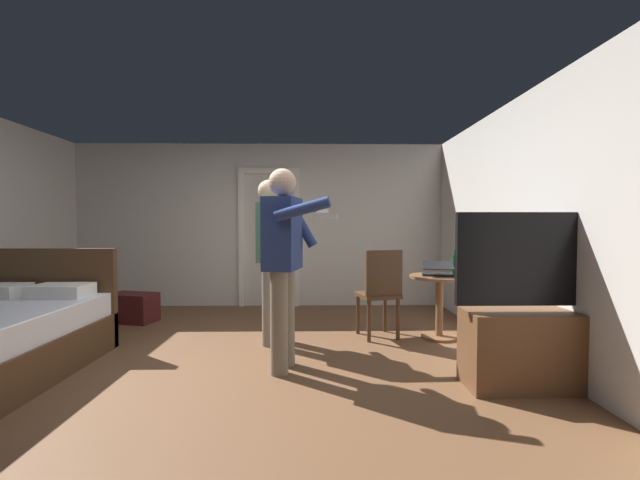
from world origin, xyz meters
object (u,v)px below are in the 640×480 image
tv_flatscreen (533,334)px  wooden_chair (380,290)px  side_table (439,296)px  laptop (437,271)px  suitcase_dark (133,308)px  person_striped_shirt (270,248)px  person_blue_shirt (284,254)px  bottle_on_table (455,265)px

tv_flatscreen → wooden_chair: (-0.96, 1.35, 0.13)m
side_table → laptop: size_ratio=1.79×
suitcase_dark → side_table: bearing=2.3°
wooden_chair → person_striped_shirt: bearing=-174.5°
laptop → person_blue_shirt: (-1.62, -0.89, 0.25)m
person_blue_shirt → wooden_chair: bearing=43.1°
tv_flatscreen → person_striped_shirt: bearing=150.2°
bottle_on_table → person_striped_shirt: bearing=-179.0°
laptop → bottle_on_table: size_ratio=1.37×
laptop → suitcase_dark: 3.85m
bottle_on_table → wooden_chair: size_ratio=0.29×
side_table → tv_flatscreen: bearing=-77.6°
bottle_on_table → suitcase_dark: bottle_on_table is taller
bottle_on_table → person_striped_shirt: (-2.00, -0.03, 0.19)m
laptop → person_blue_shirt: 1.86m
person_blue_shirt → suitcase_dark: person_blue_shirt is taller
bottle_on_table → suitcase_dark: size_ratio=0.49×
tv_flatscreen → person_blue_shirt: bearing=168.0°
laptop → wooden_chair: (-0.62, 0.04, -0.21)m
laptop → person_striped_shirt: person_striped_shirt is taller
suitcase_dark → person_blue_shirt: bearing=-25.2°
tv_flatscreen → bottle_on_table: size_ratio=4.76×
bottle_on_table → wooden_chair: wooden_chair is taller
bottle_on_table → person_blue_shirt: size_ratio=0.16×
tv_flatscreen → wooden_chair: 1.66m
tv_flatscreen → suitcase_dark: (-4.05, 2.16, -0.23)m
wooden_chair → laptop: bearing=-4.0°
side_table → laptop: laptop is taller
laptop → bottle_on_table: bottle_on_table is taller
laptop → suitcase_dark: laptop is taller
bottle_on_table → tv_flatscreen: bearing=-82.9°
wooden_chair → person_blue_shirt: size_ratio=0.57×
person_blue_shirt → bottle_on_table: bearing=25.4°
tv_flatscreen → person_blue_shirt: 2.08m
tv_flatscreen → person_striped_shirt: (-2.16, 1.23, 0.59)m
tv_flatscreen → suitcase_dark: bearing=152.0°
side_table → person_blue_shirt: size_ratio=0.40×
side_table → suitcase_dark: 3.85m
laptop → person_blue_shirt: size_ratio=0.22×
tv_flatscreen → laptop: bearing=104.5°
laptop → wooden_chair: size_ratio=0.39×
bottle_on_table → wooden_chair: (-0.80, 0.08, -0.28)m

